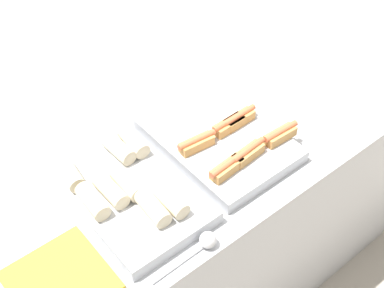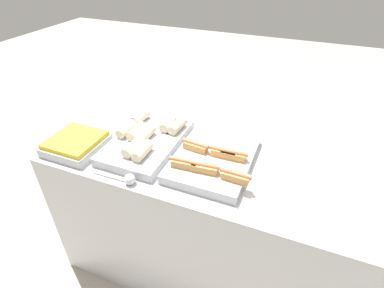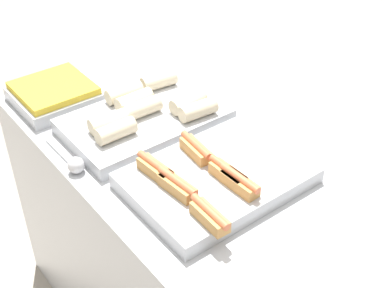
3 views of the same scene
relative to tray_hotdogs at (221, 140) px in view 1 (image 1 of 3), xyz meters
The scene contains 6 objects.
ground_plane 0.96m from the tray_hotdogs, 140.87° to the left, with size 12.00×12.00×0.00m, color #ADA393.
counter 0.49m from the tray_hotdogs, 140.87° to the left, with size 1.77×0.69×0.92m.
tray_hotdogs is the anchor object (origin of this frame).
tray_wraps 0.39m from the tray_hotdogs, behind, with size 0.34×0.54×0.11m.
tray_side_front 0.75m from the tray_hotdogs, 167.41° to the right, with size 0.28×0.28×0.07m.
serving_spoon_near 0.44m from the tray_hotdogs, 137.81° to the right, with size 0.24×0.05×0.05m.
Camera 1 is at (-0.93, -1.00, 2.27)m, focal length 50.00 mm.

